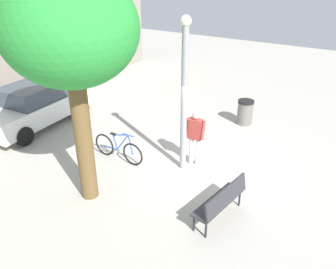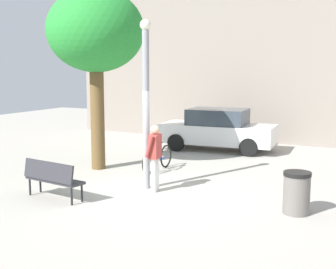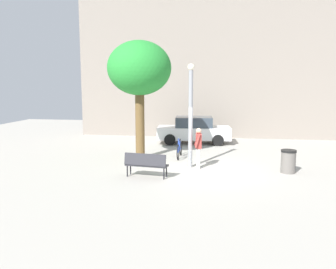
# 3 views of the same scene
# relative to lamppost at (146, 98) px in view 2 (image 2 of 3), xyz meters

# --- Properties ---
(ground_plane) EXTENTS (36.00, 36.00, 0.00)m
(ground_plane) POSITION_rel_lamppost_xyz_m (0.53, -0.46, -2.32)
(ground_plane) COLOR #A8A399
(building_facade) EXTENTS (17.34, 2.00, 9.54)m
(building_facade) POSITION_rel_lamppost_xyz_m (0.53, 9.32, 2.45)
(building_facade) COLOR gray
(building_facade) RESTS_ON ground_plane
(lamppost) EXTENTS (0.28, 0.28, 4.26)m
(lamppost) POSITION_rel_lamppost_xyz_m (0.00, 0.00, 0.00)
(lamppost) COLOR gray
(lamppost) RESTS_ON ground_plane
(person_by_lamppost) EXTENTS (0.34, 0.61, 1.67)m
(person_by_lamppost) POSITION_rel_lamppost_xyz_m (0.35, -0.19, -1.35)
(person_by_lamppost) COLOR white
(person_by_lamppost) RESTS_ON ground_plane
(park_bench) EXTENTS (1.65, 0.68, 0.92)m
(park_bench) POSITION_rel_lamppost_xyz_m (-1.47, -1.89, -1.77)
(park_bench) COLOR #2D2D33
(park_bench) RESTS_ON ground_plane
(plaza_tree) EXTENTS (2.88, 2.88, 5.38)m
(plaza_tree) POSITION_rel_lamppost_xyz_m (-2.45, 1.31, 1.77)
(plaza_tree) COLOR brown
(plaza_tree) RESTS_ON ground_plane
(bicycle_blue) EXTENTS (0.08, 1.81, 0.97)m
(bicycle_blue) POSITION_rel_lamppost_xyz_m (-0.68, 1.84, -1.93)
(bicycle_blue) COLOR black
(bicycle_blue) RESTS_ON ground_plane
(parked_car_white) EXTENTS (4.33, 2.11, 1.55)m
(parked_car_white) POSITION_rel_lamppost_xyz_m (-0.35, 5.97, -1.54)
(parked_car_white) COLOR silver
(parked_car_white) RESTS_ON ground_plane
(trash_bin) EXTENTS (0.59, 0.59, 0.91)m
(trash_bin) POSITION_rel_lamppost_xyz_m (3.87, -0.36, -1.86)
(trash_bin) COLOR #66605B
(trash_bin) RESTS_ON ground_plane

